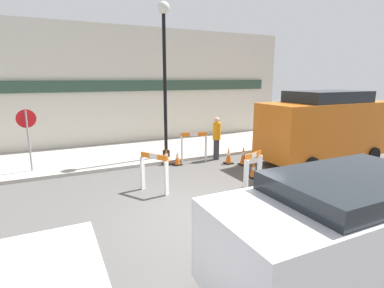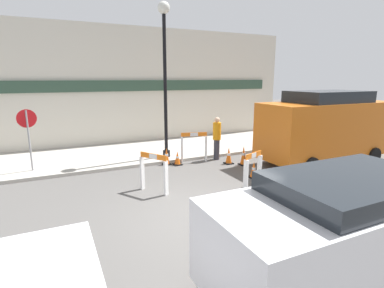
# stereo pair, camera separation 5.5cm
# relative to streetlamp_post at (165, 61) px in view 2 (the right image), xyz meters

# --- Properties ---
(ground_plane) EXTENTS (60.00, 60.00, 0.00)m
(ground_plane) POSITION_rel_streetlamp_post_xyz_m (-0.96, -5.13, -3.76)
(ground_plane) COLOR #565451
(sidewalk_slab) EXTENTS (18.00, 3.97, 0.11)m
(sidewalk_slab) POSITION_rel_streetlamp_post_xyz_m (-0.96, 1.36, -3.70)
(sidewalk_slab) COLOR #ADA89E
(sidewalk_slab) RESTS_ON ground_plane
(storefront_facade) EXTENTS (18.00, 0.22, 5.50)m
(storefront_facade) POSITION_rel_streetlamp_post_xyz_m (-0.96, 3.41, -1.01)
(storefront_facade) COLOR beige
(storefront_facade) RESTS_ON ground_plane
(streetlamp_post) EXTENTS (0.44, 0.44, 5.72)m
(streetlamp_post) POSITION_rel_streetlamp_post_xyz_m (0.00, 0.00, 0.00)
(streetlamp_post) COLOR black
(streetlamp_post) RESTS_ON sidewalk_slab
(stop_sign) EXTENTS (0.59, 0.14, 2.05)m
(stop_sign) POSITION_rel_streetlamp_post_xyz_m (-4.73, 0.20, -2.27)
(stop_sign) COLOR gray
(stop_sign) RESTS_ON sidewalk_slab
(barricade_0) EXTENTS (0.59, 0.85, 1.12)m
(barricade_0) POSITION_rel_streetlamp_post_xyz_m (-1.56, -3.15, -3.15)
(barricade_0) COLOR white
(barricade_0) RESTS_ON ground_plane
(barricade_1) EXTENTS (0.80, 0.43, 1.07)m
(barricade_1) POSITION_rel_streetlamp_post_xyz_m (1.16, -4.06, -3.19)
(barricade_1) COLOR white
(barricade_1) RESTS_ON ground_plane
(barricade_2) EXTENTS (0.99, 0.39, 1.15)m
(barricade_2) POSITION_rel_streetlamp_post_xyz_m (0.82, -0.80, -3.13)
(barricade_2) COLOR white
(barricade_2) RESTS_ON ground_plane
(traffic_cone_0) EXTENTS (0.30, 0.30, 0.63)m
(traffic_cone_0) POSITION_rel_streetlamp_post_xyz_m (1.88, -1.62, -3.45)
(traffic_cone_0) COLOR black
(traffic_cone_0) RESTS_ON ground_plane
(traffic_cone_1) EXTENTS (0.30, 0.30, 0.53)m
(traffic_cone_1) POSITION_rel_streetlamp_post_xyz_m (1.74, -3.34, -3.50)
(traffic_cone_1) COLOR black
(traffic_cone_1) RESTS_ON ground_plane
(traffic_cone_2) EXTENTS (0.30, 0.30, 0.73)m
(traffic_cone_2) POSITION_rel_streetlamp_post_xyz_m (2.29, -1.98, -3.41)
(traffic_cone_2) COLOR black
(traffic_cone_2) RESTS_ON ground_plane
(traffic_cone_3) EXTENTS (0.30, 0.30, 0.51)m
(traffic_cone_3) POSITION_rel_streetlamp_post_xyz_m (0.08, -0.94, -3.52)
(traffic_cone_3) COLOR black
(traffic_cone_3) RESTS_ON ground_plane
(traffic_cone_4) EXTENTS (0.30, 0.30, 0.63)m
(traffic_cone_4) POSITION_rel_streetlamp_post_xyz_m (-0.27, -0.73, -3.45)
(traffic_cone_4) COLOR black
(traffic_cone_4) RESTS_ON ground_plane
(person_worker) EXTENTS (0.45, 0.45, 1.68)m
(person_worker) POSITION_rel_streetlamp_post_xyz_m (1.78, -0.88, -2.85)
(person_worker) COLOR #33333D
(person_worker) RESTS_ON ground_plane
(parked_car_1) EXTENTS (4.45, 1.86, 1.80)m
(parked_car_1) POSITION_rel_streetlamp_post_xyz_m (-0.16, -8.13, -2.75)
(parked_car_1) COLOR silver
(parked_car_1) RESTS_ON ground_plane
(work_van) EXTENTS (5.18, 2.09, 2.69)m
(work_van) POSITION_rel_streetlamp_post_xyz_m (5.26, -2.94, -2.31)
(work_van) COLOR #D16619
(work_van) RESTS_ON ground_plane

